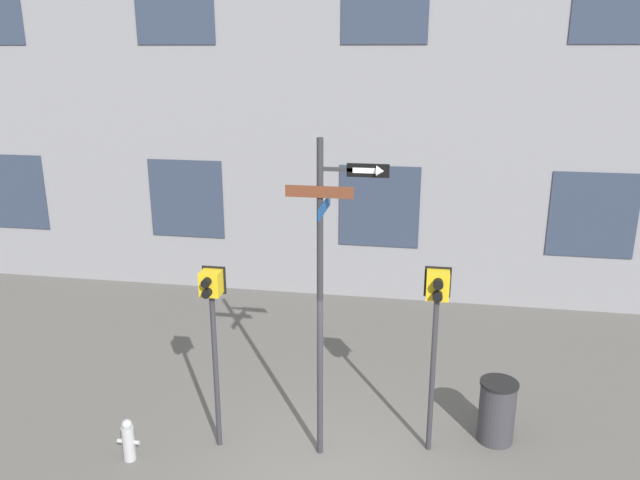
{
  "coord_description": "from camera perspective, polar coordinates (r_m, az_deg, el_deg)",
  "views": [
    {
      "loc": [
        1.05,
        -7.23,
        5.88
      ],
      "look_at": [
        -0.33,
        0.81,
        3.39
      ],
      "focal_mm": 35.0,
      "sensor_mm": 36.0,
      "label": 1
    }
  ],
  "objects": [
    {
      "name": "fire_hydrant",
      "position": [
        10.13,
        -17.12,
        -17.09
      ],
      "size": [
        0.34,
        0.18,
        0.68
      ],
      "color": "#A5A5A8",
      "rests_on": "ground_plane"
    },
    {
      "name": "pedestrian_signal_right",
      "position": [
        9.13,
        10.58,
        -6.46
      ],
      "size": [
        0.38,
        0.4,
        2.92
      ],
      "color": "#2D2D33",
      "rests_on": "ground_plane"
    },
    {
      "name": "trash_bin",
      "position": [
        10.4,
        15.86,
        -14.81
      ],
      "size": [
        0.59,
        0.59,
        1.02
      ],
      "color": "#333338",
      "rests_on": "ground_plane"
    },
    {
      "name": "pedestrian_signal_left",
      "position": [
        9.25,
        -9.8,
        -6.6
      ],
      "size": [
        0.35,
        0.4,
        2.89
      ],
      "color": "#2D2D33",
      "rests_on": "ground_plane"
    },
    {
      "name": "street_sign_pole",
      "position": [
        8.7,
        0.46,
        -3.74
      ],
      "size": [
        1.38,
        0.92,
        4.79
      ],
      "color": "#2D2D33",
      "rests_on": "ground_plane"
    }
  ]
}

